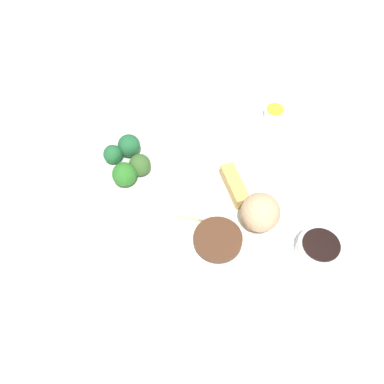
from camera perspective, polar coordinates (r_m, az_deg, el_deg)
tabletop at (r=0.95m, az=3.59°, el=-3.49°), size 2.20×2.20×0.02m
main_plate at (r=0.93m, az=4.48°, el=-3.25°), size 0.26×0.26×0.02m
rice_scoop at (r=0.89m, az=8.99°, el=-2.67°), size 0.08×0.08×0.08m
spring_roll at (r=0.95m, az=5.63°, el=0.87°), size 0.11×0.04×0.03m
crab_rangoon_wonton at (r=0.93m, az=0.43°, el=-1.68°), size 0.10×0.10×0.01m
stir_fry_heap at (r=0.88m, az=3.41°, el=-6.29°), size 0.10×0.10×0.02m
broccoli_plate at (r=1.02m, az=-9.08°, el=3.24°), size 0.24×0.24×0.01m
broccoli_floret_0 at (r=1.02m, az=-8.31°, el=6.08°), size 0.05×0.05×0.05m
broccoli_floret_1 at (r=1.01m, az=-10.39°, el=4.92°), size 0.04×0.04×0.04m
broccoli_floret_2 at (r=0.96m, az=-8.91°, el=2.31°), size 0.05×0.05×0.05m
broccoli_floret_3 at (r=0.98m, az=-6.90°, el=3.57°), size 0.05×0.05×0.05m
soy_sauce_bowl at (r=0.92m, az=16.42°, el=-7.22°), size 0.09×0.09×0.03m
soy_sauce_bowl_liquid at (r=0.90m, az=16.69°, el=-6.67°), size 0.08×0.08×0.00m
sauce_ramekin_hot_mustard at (r=1.14m, az=10.80°, el=10.14°), size 0.05×0.05×0.03m
sauce_ramekin_hot_mustard_liquid at (r=1.13m, az=10.92°, el=10.66°), size 0.04×0.04×0.00m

